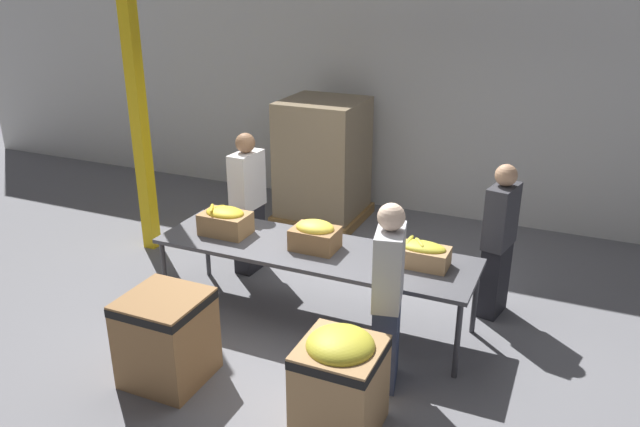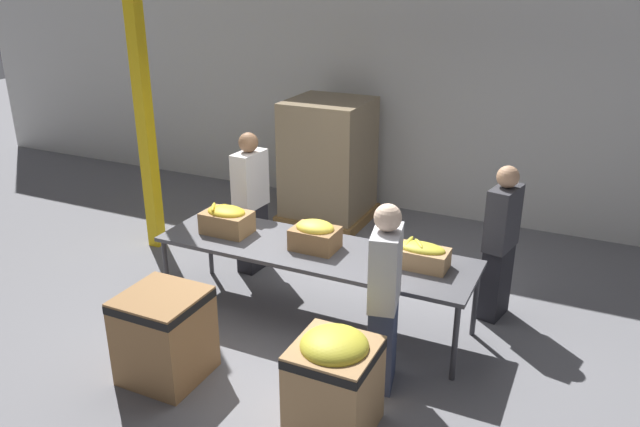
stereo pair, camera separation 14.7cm
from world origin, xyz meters
TOP-DOWN VIEW (x-y plane):
  - ground_plane at (0.00, 0.00)m, footprint 30.00×30.00m
  - wall_back at (0.00, 3.31)m, footprint 16.00×0.08m
  - sorting_table at (0.00, 0.00)m, footprint 3.08×0.88m
  - banana_box_0 at (-0.96, -0.02)m, footprint 0.48×0.32m
  - banana_box_1 at (0.01, 0.01)m, footprint 0.43×0.32m
  - banana_box_2 at (1.02, 0.07)m, footprint 0.49×0.28m
  - volunteer_0 at (1.58, 0.83)m, footprint 0.29×0.45m
  - volunteer_1 at (0.95, -0.69)m, footprint 0.30×0.46m
  - volunteer_2 at (-1.12, 0.70)m, footprint 0.24×0.44m
  - donation_bin_0 at (-0.72, -1.36)m, footprint 0.64×0.64m
  - donation_bin_1 at (0.82, -1.36)m, footprint 0.59×0.59m
  - support_pillar at (-2.55, 0.75)m, footprint 0.15×0.15m
  - pallet_stack_0 at (-0.97, 2.45)m, footprint 1.12×1.12m

SIDE VIEW (x-z plane):
  - ground_plane at x=0.00m, z-range 0.00..0.00m
  - donation_bin_0 at x=-0.72m, z-range 0.03..0.80m
  - donation_bin_1 at x=0.82m, z-range 0.02..0.86m
  - sorting_table at x=0.00m, z-range 0.34..1.09m
  - volunteer_0 at x=1.58m, z-range 0.00..1.55m
  - volunteer_1 at x=0.95m, z-range 0.00..1.59m
  - volunteer_2 at x=-1.12m, z-range 0.00..1.60m
  - pallet_stack_0 at x=-0.97m, z-range -0.01..1.64m
  - banana_box_2 at x=1.02m, z-range 0.75..0.99m
  - banana_box_0 at x=-0.96m, z-range 0.75..1.05m
  - banana_box_1 at x=0.01m, z-range 0.76..1.04m
  - wall_back at x=0.00m, z-range 0.00..4.00m
  - support_pillar at x=-2.55m, z-range 0.00..4.00m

